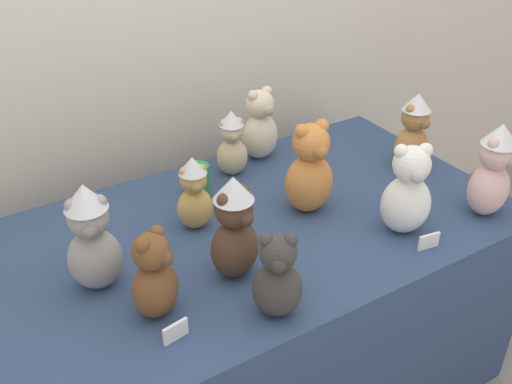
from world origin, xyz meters
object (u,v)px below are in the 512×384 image
Objects in this scene: teddy_bear_chestnut at (154,277)px; teddy_bear_honey at (194,194)px; display_table at (256,311)px; teddy_bear_snow at (408,192)px; teddy_bear_sand at (232,144)px; party_cup_green at (198,180)px; teddy_bear_cream at (260,126)px; teddy_bear_charcoal at (278,278)px; teddy_bear_caramel at (413,133)px; teddy_bear_ginger at (310,170)px; teddy_bear_cocoa at (234,229)px; teddy_bear_ash at (92,239)px; teddy_bear_blush at (493,171)px.

teddy_bear_honey is at bearing 16.01° from teddy_bear_chestnut.
display_table is 0.69m from teddy_bear_snow.
party_cup_green is at bearing -143.59° from teddy_bear_sand.
teddy_bear_cream is 2.54× the size of party_cup_green.
teddy_bear_charcoal is 0.90× the size of teddy_bear_cream.
teddy_bear_caramel is 2.67× the size of party_cup_green.
party_cup_green is at bearing 153.24° from teddy_bear_snow.
teddy_bear_ginger is 0.40m from teddy_bear_cocoa.
teddy_bear_ginger reaches higher than teddy_bear_chestnut.
party_cup_green is (-0.17, -0.06, -0.07)m from teddy_bear_sand.
party_cup_green is (-0.44, 0.53, -0.08)m from teddy_bear_snow.
teddy_bear_chestnut is at bearing -120.51° from teddy_bear_honey.
teddy_bear_cream is at bearing 56.28° from display_table.
teddy_bear_cocoa is at bearing -81.59° from teddy_bear_honey.
teddy_bear_ash is at bearing 177.47° from teddy_bear_caramel.
teddy_bear_snow reaches higher than display_table.
teddy_bear_ginger reaches higher than teddy_bear_caramel.
teddy_bear_chestnut reaches higher than display_table.
teddy_bear_caramel is 0.48m from teddy_bear_ginger.
teddy_bear_caramel is at bearing -11.01° from teddy_bear_sand.
teddy_bear_blush is 1.23m from teddy_bear_ash.
display_table is 0.55m from teddy_bear_ginger.
teddy_bear_honey is at bearing 75.57° from teddy_bear_cocoa.
teddy_bear_cocoa reaches higher than teddy_bear_honey.
display_table is 6.69× the size of teddy_bear_honey.
teddy_bear_chestnut is 0.85× the size of teddy_bear_snow.
teddy_bear_ginger is 1.13× the size of teddy_bear_cream.
teddy_bear_sand is 2.25× the size of party_cup_green.
teddy_bear_snow is (0.27, -0.59, 0.02)m from teddy_bear_sand.
teddy_bear_honey and teddy_bear_sand have the same top height.
display_table is at bearing -74.87° from party_cup_green.
party_cup_green is (0.10, 0.63, -0.06)m from teddy_bear_charcoal.
teddy_bear_chestnut is 0.75m from teddy_bear_sand.
teddy_bear_ash is (-0.62, -0.34, 0.04)m from teddy_bear_sand.
teddy_bear_snow reaches higher than teddy_bear_chestnut.
party_cup_green is at bearing 47.91° from teddy_bear_ash.
teddy_bear_ginger is (0.62, 0.19, 0.03)m from teddy_bear_chestnut.
teddy_bear_cream is at bearing 37.05° from teddy_bear_sand.
teddy_bear_blush is at bearing -38.93° from party_cup_green.
teddy_bear_charcoal is 0.50m from teddy_bear_ash.
teddy_bear_blush is at bearing 35.32° from teddy_bear_charcoal.
teddy_bear_honey is at bearing -154.02° from teddy_bear_cream.
teddy_bear_ginger is (-0.48, 0.32, -0.01)m from teddy_bear_blush.
party_cup_green is at bearing 157.47° from teddy_bear_caramel.
teddy_bear_charcoal is 0.50m from teddy_bear_ginger.
teddy_bear_chestnut is (-0.26, -0.30, -0.00)m from teddy_bear_honey.
teddy_bear_honey is 0.82× the size of teddy_bear_snow.
teddy_bear_blush is at bearing -68.29° from teddy_bear_cream.
display_table is 0.91m from teddy_bear_blush.
teddy_bear_honey is 0.77× the size of teddy_bear_ash.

